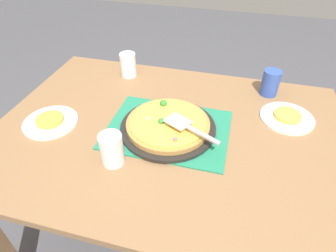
{
  "coord_description": "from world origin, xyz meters",
  "views": [
    {
      "loc": [
        -0.22,
        0.83,
        1.48
      ],
      "look_at": [
        0.0,
        0.0,
        0.77
      ],
      "focal_mm": 30.11,
      "sensor_mm": 36.0,
      "label": 1
    }
  ],
  "objects_px": {
    "cup_far": "(270,83)",
    "cup_corner": "(112,149)",
    "pizza_pan": "(168,127)",
    "pizza_server": "(188,127)",
    "served_slice_right": "(50,120)",
    "cup_near": "(128,65)",
    "pizza": "(168,123)",
    "plate_far_right": "(51,122)",
    "served_slice_left": "(288,115)",
    "plate_near_left": "(287,118)"
  },
  "relations": [
    {
      "from": "plate_far_right",
      "to": "served_slice_right",
      "type": "bearing_deg",
      "value": 0.0
    },
    {
      "from": "pizza",
      "to": "cup_near",
      "type": "bearing_deg",
      "value": -50.5
    },
    {
      "from": "served_slice_left",
      "to": "pizza_pan",
      "type": "bearing_deg",
      "value": 22.88
    },
    {
      "from": "plate_far_right",
      "to": "cup_near",
      "type": "relative_size",
      "value": 1.83
    },
    {
      "from": "plate_near_left",
      "to": "cup_corner",
      "type": "bearing_deg",
      "value": 34.17
    },
    {
      "from": "cup_near",
      "to": "pizza_pan",
      "type": "bearing_deg",
      "value": 129.5
    },
    {
      "from": "pizza_pan",
      "to": "pizza_server",
      "type": "bearing_deg",
      "value": 153.17
    },
    {
      "from": "cup_far",
      "to": "pizza_server",
      "type": "relative_size",
      "value": 0.53
    },
    {
      "from": "served_slice_right",
      "to": "cup_near",
      "type": "distance_m",
      "value": 0.49
    },
    {
      "from": "served_slice_left",
      "to": "cup_far",
      "type": "height_order",
      "value": "cup_far"
    },
    {
      "from": "pizza_server",
      "to": "served_slice_right",
      "type": "bearing_deg",
      "value": 3.74
    },
    {
      "from": "pizza",
      "to": "pizza_server",
      "type": "distance_m",
      "value": 0.11
    },
    {
      "from": "served_slice_right",
      "to": "plate_near_left",
      "type": "bearing_deg",
      "value": -163.63
    },
    {
      "from": "plate_far_right",
      "to": "pizza_pan",
      "type": "bearing_deg",
      "value": -170.39
    },
    {
      "from": "pizza",
      "to": "served_slice_right",
      "type": "relative_size",
      "value": 3.0
    },
    {
      "from": "plate_far_right",
      "to": "cup_far",
      "type": "relative_size",
      "value": 1.83
    },
    {
      "from": "pizza_pan",
      "to": "plate_near_left",
      "type": "relative_size",
      "value": 1.73
    },
    {
      "from": "plate_near_left",
      "to": "cup_far",
      "type": "relative_size",
      "value": 1.83
    },
    {
      "from": "served_slice_right",
      "to": "pizza",
      "type": "bearing_deg",
      "value": -170.3
    },
    {
      "from": "cup_far",
      "to": "cup_corner",
      "type": "height_order",
      "value": "same"
    },
    {
      "from": "served_slice_right",
      "to": "cup_corner",
      "type": "bearing_deg",
      "value": 158.29
    },
    {
      "from": "pizza_pan",
      "to": "plate_near_left",
      "type": "height_order",
      "value": "pizza_pan"
    },
    {
      "from": "pizza_pan",
      "to": "pizza_server",
      "type": "height_order",
      "value": "pizza_server"
    },
    {
      "from": "cup_far",
      "to": "pizza_server",
      "type": "height_order",
      "value": "cup_far"
    },
    {
      "from": "plate_far_right",
      "to": "cup_near",
      "type": "height_order",
      "value": "cup_near"
    },
    {
      "from": "plate_near_left",
      "to": "served_slice_left",
      "type": "relative_size",
      "value": 2.0
    },
    {
      "from": "served_slice_right",
      "to": "cup_near",
      "type": "relative_size",
      "value": 0.92
    },
    {
      "from": "pizza",
      "to": "cup_corner",
      "type": "xyz_separation_m",
      "value": [
        0.14,
        0.22,
        0.03
      ]
    },
    {
      "from": "served_slice_right",
      "to": "pizza_server",
      "type": "height_order",
      "value": "pizza_server"
    },
    {
      "from": "pizza",
      "to": "plate_near_left",
      "type": "distance_m",
      "value": 0.51
    },
    {
      "from": "pizza",
      "to": "cup_far",
      "type": "distance_m",
      "value": 0.54
    },
    {
      "from": "plate_near_left",
      "to": "cup_near",
      "type": "height_order",
      "value": "cup_near"
    },
    {
      "from": "pizza_pan",
      "to": "cup_far",
      "type": "bearing_deg",
      "value": -136.05
    },
    {
      "from": "served_slice_left",
      "to": "cup_near",
      "type": "xyz_separation_m",
      "value": [
        0.77,
        -0.18,
        0.04
      ]
    },
    {
      "from": "served_slice_left",
      "to": "served_slice_right",
      "type": "distance_m",
      "value": 0.98
    },
    {
      "from": "pizza",
      "to": "plate_far_right",
      "type": "distance_m",
      "value": 0.49
    },
    {
      "from": "plate_far_right",
      "to": "cup_far",
      "type": "xyz_separation_m",
      "value": [
        -0.87,
        -0.46,
        0.06
      ]
    },
    {
      "from": "served_slice_right",
      "to": "plate_far_right",
      "type": "bearing_deg",
      "value": 0.0
    },
    {
      "from": "served_slice_left",
      "to": "cup_corner",
      "type": "xyz_separation_m",
      "value": [
        0.61,
        0.41,
        0.04
      ]
    },
    {
      "from": "pizza_pan",
      "to": "plate_far_right",
      "type": "bearing_deg",
      "value": 9.61
    },
    {
      "from": "plate_near_left",
      "to": "cup_far",
      "type": "xyz_separation_m",
      "value": [
        0.08,
        -0.18,
        0.06
      ]
    },
    {
      "from": "pizza",
      "to": "pizza_server",
      "type": "relative_size",
      "value": 1.47
    },
    {
      "from": "pizza_server",
      "to": "cup_corner",
      "type": "bearing_deg",
      "value": 36.82
    },
    {
      "from": "served_slice_left",
      "to": "cup_far",
      "type": "bearing_deg",
      "value": -66.99
    },
    {
      "from": "served_slice_left",
      "to": "cup_far",
      "type": "relative_size",
      "value": 0.92
    },
    {
      "from": "plate_near_left",
      "to": "pizza_pan",
      "type": "bearing_deg",
      "value": 22.88
    },
    {
      "from": "served_slice_left",
      "to": "cup_near",
      "type": "relative_size",
      "value": 0.92
    },
    {
      "from": "plate_near_left",
      "to": "pizza_server",
      "type": "distance_m",
      "value": 0.45
    },
    {
      "from": "pizza",
      "to": "cup_corner",
      "type": "bearing_deg",
      "value": 56.86
    },
    {
      "from": "pizza_pan",
      "to": "served_slice_right",
      "type": "height_order",
      "value": "served_slice_right"
    }
  ]
}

